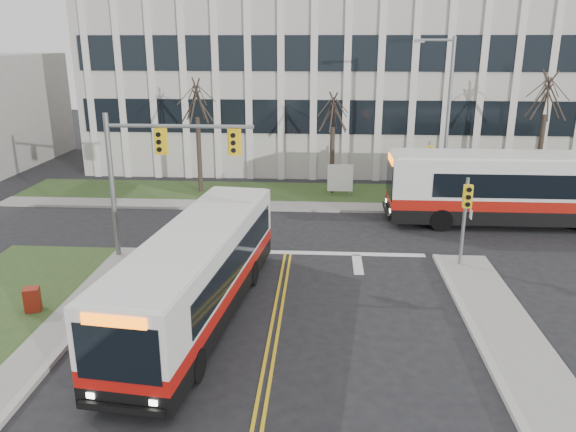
# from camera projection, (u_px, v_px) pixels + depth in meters

# --- Properties ---
(ground) EXTENTS (120.00, 120.00, 0.00)m
(ground) POSITION_uv_depth(u_px,v_px,m) (271.00, 350.00, 17.03)
(ground) COLOR black
(ground) RESTS_ON ground
(sidewalk_cross) EXTENTS (44.00, 1.60, 0.14)m
(sidewalk_cross) POSITION_uv_depth(u_px,v_px,m) (386.00, 208.00, 31.18)
(sidewalk_cross) COLOR #9E9B93
(sidewalk_cross) RESTS_ON ground
(building_lawn) EXTENTS (44.00, 5.00, 0.12)m
(building_lawn) POSITION_uv_depth(u_px,v_px,m) (381.00, 195.00, 33.85)
(building_lawn) COLOR #2D481E
(building_lawn) RESTS_ON ground
(office_building) EXTENTS (40.00, 16.00, 12.00)m
(office_building) POSITION_uv_depth(u_px,v_px,m) (370.00, 81.00, 43.49)
(office_building) COLOR #B6B3A8
(office_building) RESTS_ON ground
(mast_arm_signal) EXTENTS (6.11, 0.38, 6.20)m
(mast_arm_signal) POSITION_uv_depth(u_px,v_px,m) (150.00, 161.00, 22.92)
(mast_arm_signal) COLOR slate
(mast_arm_signal) RESTS_ON ground
(signal_pole_near) EXTENTS (0.34, 0.39, 3.80)m
(signal_pole_near) POSITION_uv_depth(u_px,v_px,m) (466.00, 210.00, 22.41)
(signal_pole_near) COLOR slate
(signal_pole_near) RESTS_ON ground
(signal_pole_far) EXTENTS (0.34, 0.39, 3.80)m
(signal_pole_far) POSITION_uv_depth(u_px,v_px,m) (428.00, 165.00, 30.51)
(signal_pole_far) COLOR slate
(signal_pole_far) RESTS_ON ground
(streetlight) EXTENTS (2.15, 0.25, 9.20)m
(streetlight) POSITION_uv_depth(u_px,v_px,m) (445.00, 113.00, 30.41)
(streetlight) COLOR slate
(streetlight) RESTS_ON ground
(directory_sign) EXTENTS (1.50, 0.12, 2.00)m
(directory_sign) POSITION_uv_depth(u_px,v_px,m) (340.00, 178.00, 33.19)
(directory_sign) COLOR slate
(directory_sign) RESTS_ON ground
(tree_left) EXTENTS (1.80, 1.80, 7.70)m
(tree_left) POSITION_uv_depth(u_px,v_px,m) (197.00, 102.00, 32.88)
(tree_left) COLOR #42352B
(tree_left) RESTS_ON ground
(tree_mid) EXTENTS (1.80, 1.80, 6.82)m
(tree_mid) POSITION_uv_depth(u_px,v_px,m) (333.00, 114.00, 32.77)
(tree_mid) COLOR #42352B
(tree_mid) RESTS_ON ground
(tree_right) EXTENTS (1.80, 1.80, 8.25)m
(tree_right) POSITION_uv_depth(u_px,v_px,m) (547.00, 97.00, 31.55)
(tree_right) COLOR #42352B
(tree_right) RESTS_ON ground
(bus_main) EXTENTS (3.78, 11.66, 3.05)m
(bus_main) POSITION_uv_depth(u_px,v_px,m) (198.00, 275.00, 18.64)
(bus_main) COLOR silver
(bus_main) RESTS_ON ground
(bus_cross) EXTENTS (13.32, 2.89, 3.55)m
(bus_cross) POSITION_uv_depth(u_px,v_px,m) (523.00, 191.00, 28.15)
(bus_cross) COLOR silver
(bus_cross) RESTS_ON ground
(newspaper_box_red) EXTENTS (0.61, 0.58, 0.95)m
(newspaper_box_red) POSITION_uv_depth(u_px,v_px,m) (33.00, 301.00, 19.16)
(newspaper_box_red) COLOR maroon
(newspaper_box_red) RESTS_ON ground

